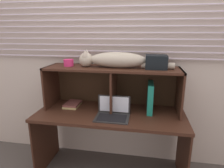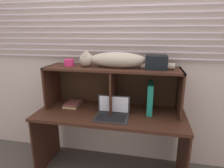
{
  "view_description": "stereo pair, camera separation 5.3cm",
  "coord_description": "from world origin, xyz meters",
  "px_view_note": "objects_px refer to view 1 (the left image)",
  "views": [
    {
      "loc": [
        0.33,
        -1.6,
        1.52
      ],
      "look_at": [
        0.0,
        0.31,
        0.99
      ],
      "focal_mm": 30.77,
      "sensor_mm": 36.0,
      "label": 1
    },
    {
      "loc": [
        0.39,
        -1.59,
        1.52
      ],
      "look_at": [
        0.0,
        0.31,
        0.99
      ],
      "focal_mm": 30.77,
      "sensor_mm": 36.0,
      "label": 2
    }
  ],
  "objects_px": {
    "book_stack": "(73,104)",
    "small_basket": "(69,63)",
    "cat": "(115,60)",
    "binder_upright": "(150,97)",
    "laptop": "(113,113)",
    "storage_box": "(156,62)"
  },
  "relations": [
    {
      "from": "book_stack",
      "to": "binder_upright",
      "type": "bearing_deg",
      "value": 0.09
    },
    {
      "from": "laptop",
      "to": "storage_box",
      "type": "relative_size",
      "value": 1.57
    },
    {
      "from": "cat",
      "to": "binder_upright",
      "type": "height_order",
      "value": "cat"
    },
    {
      "from": "book_stack",
      "to": "small_basket",
      "type": "distance_m",
      "value": 0.47
    },
    {
      "from": "binder_upright",
      "to": "small_basket",
      "type": "bearing_deg",
      "value": 180.0
    },
    {
      "from": "small_basket",
      "to": "cat",
      "type": "bearing_deg",
      "value": 0.0
    },
    {
      "from": "cat",
      "to": "book_stack",
      "type": "bearing_deg",
      "value": -179.83
    },
    {
      "from": "laptop",
      "to": "book_stack",
      "type": "distance_m",
      "value": 0.53
    },
    {
      "from": "book_stack",
      "to": "small_basket",
      "type": "xyz_separation_m",
      "value": [
        -0.02,
        0.0,
        0.47
      ]
    },
    {
      "from": "laptop",
      "to": "binder_upright",
      "type": "distance_m",
      "value": 0.43
    },
    {
      "from": "cat",
      "to": "storage_box",
      "type": "bearing_deg",
      "value": 0.0
    },
    {
      "from": "book_stack",
      "to": "storage_box",
      "type": "distance_m",
      "value": 1.02
    },
    {
      "from": "cat",
      "to": "book_stack",
      "type": "xyz_separation_m",
      "value": [
        -0.48,
        -0.0,
        -0.51
      ]
    },
    {
      "from": "cat",
      "to": "binder_upright",
      "type": "relative_size",
      "value": 3.13
    },
    {
      "from": "laptop",
      "to": "binder_upright",
      "type": "height_order",
      "value": "binder_upright"
    },
    {
      "from": "book_stack",
      "to": "storage_box",
      "type": "bearing_deg",
      "value": 0.09
    },
    {
      "from": "cat",
      "to": "binder_upright",
      "type": "xyz_separation_m",
      "value": [
        0.37,
        0.0,
        -0.38
      ]
    },
    {
      "from": "binder_upright",
      "to": "book_stack",
      "type": "bearing_deg",
      "value": -179.91
    },
    {
      "from": "cat",
      "to": "small_basket",
      "type": "bearing_deg",
      "value": 180.0
    },
    {
      "from": "laptop",
      "to": "storage_box",
      "type": "distance_m",
      "value": 0.66
    },
    {
      "from": "binder_upright",
      "to": "book_stack",
      "type": "xyz_separation_m",
      "value": [
        -0.85,
        -0.0,
        -0.13
      ]
    },
    {
      "from": "small_basket",
      "to": "binder_upright",
      "type": "bearing_deg",
      "value": 0.0
    }
  ]
}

